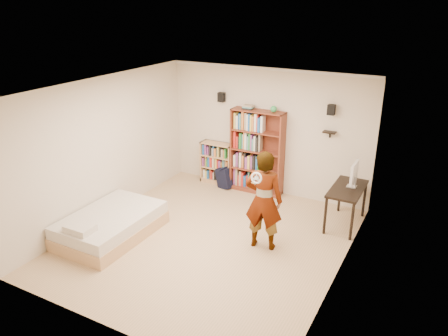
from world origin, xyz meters
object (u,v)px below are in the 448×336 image
(tall_bookshelf, at_px, (257,152))
(low_bookshelf, at_px, (217,163))
(computer_desk, at_px, (346,206))
(person, at_px, (264,200))
(daybed, at_px, (111,222))

(tall_bookshelf, relative_size, low_bookshelf, 1.92)
(tall_bookshelf, distance_m, low_bookshelf, 1.09)
(computer_desk, xyz_separation_m, person, (-1.05, -1.44, 0.49))
(daybed, bearing_deg, person, 20.89)
(tall_bookshelf, relative_size, person, 1.05)
(low_bookshelf, distance_m, daybed, 3.09)
(tall_bookshelf, distance_m, daybed, 3.42)
(tall_bookshelf, bearing_deg, daybed, -116.14)
(low_bookshelf, bearing_deg, daybed, -98.99)
(low_bookshelf, bearing_deg, computer_desk, -11.61)
(computer_desk, distance_m, person, 1.85)
(computer_desk, bearing_deg, tall_bookshelf, 163.76)
(low_bookshelf, xyz_separation_m, computer_desk, (3.10, -0.64, -0.10))
(tall_bookshelf, xyz_separation_m, low_bookshelf, (-1.00, 0.03, -0.44))
(daybed, xyz_separation_m, person, (2.52, 0.96, 0.59))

